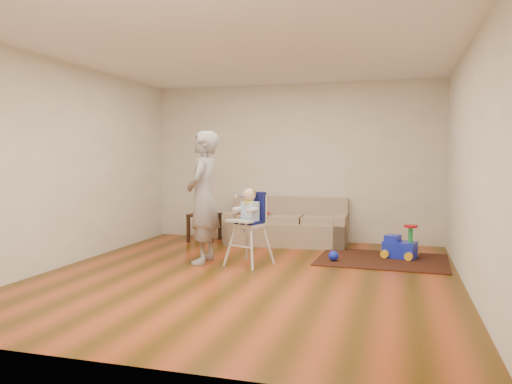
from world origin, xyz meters
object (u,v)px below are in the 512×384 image
(sofa, at_px, (286,221))
(side_table, at_px, (204,227))
(ride_on_toy, at_px, (400,241))
(high_chair, at_px, (249,228))
(toy_ball, at_px, (333,256))
(adult, at_px, (203,197))

(sofa, relative_size, side_table, 4.19)
(ride_on_toy, bearing_deg, high_chair, -136.27)
(ride_on_toy, height_order, high_chair, high_chair)
(sofa, xyz_separation_m, side_table, (-1.44, -0.07, -0.14))
(toy_ball, height_order, high_chair, high_chair)
(toy_ball, bearing_deg, high_chair, -154.14)
(side_table, relative_size, toy_ball, 3.36)
(toy_ball, bearing_deg, ride_on_toy, 29.31)
(sofa, xyz_separation_m, toy_ball, (0.93, -1.20, -0.30))
(toy_ball, bearing_deg, adult, -162.57)
(toy_ball, distance_m, adult, 1.97)
(side_table, bearing_deg, high_chair, -51.49)
(side_table, distance_m, ride_on_toy, 3.31)
(high_chair, bearing_deg, toy_ball, 47.05)
(ride_on_toy, relative_size, toy_ball, 3.43)
(sofa, relative_size, toy_ball, 14.11)
(high_chair, bearing_deg, ride_on_toy, 48.65)
(sofa, bearing_deg, toy_ball, -53.63)
(sofa, distance_m, ride_on_toy, 1.95)
(high_chair, bearing_deg, side_table, 149.71)
(sofa, height_order, ride_on_toy, sofa)
(toy_ball, distance_m, high_chair, 1.25)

